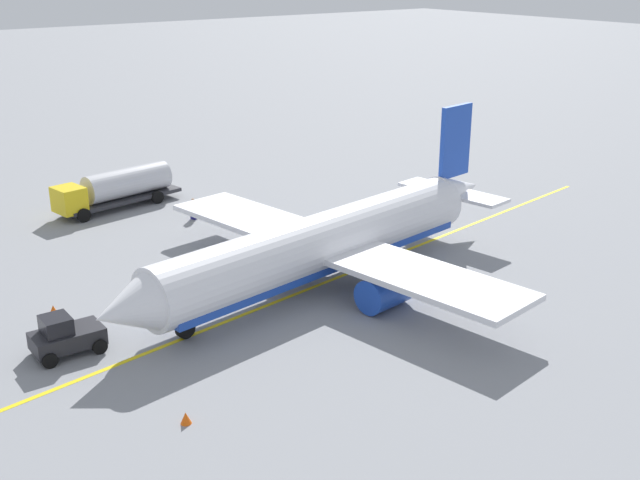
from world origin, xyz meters
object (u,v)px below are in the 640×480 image
at_px(safety_cone_wingtip, 53,310).
at_px(fuel_tanker, 117,188).
at_px(pushback_tug, 65,336).
at_px(airplane, 326,243).
at_px(safety_cone_nose, 186,418).
at_px(refueling_worker, 193,209).

bearing_deg(safety_cone_wingtip, fuel_tanker, -123.23).
xyz_separation_m(pushback_tug, safety_cone_wingtip, (-1.06, -5.18, -0.73)).
bearing_deg(airplane, safety_cone_nose, 31.99).
xyz_separation_m(safety_cone_nose, safety_cone_wingtip, (0.89, -14.77, -0.00)).
xyz_separation_m(fuel_tanker, safety_cone_nose, (10.31, 31.86, -1.45)).
bearing_deg(safety_cone_nose, safety_cone_wingtip, -86.55).
height_order(fuel_tanker, refueling_worker, fuel_tanker).
relative_size(airplane, fuel_tanker, 2.96).
distance_m(refueling_worker, safety_cone_wingtip, 18.36).
relative_size(airplane, refueling_worker, 19.06).
xyz_separation_m(fuel_tanker, refueling_worker, (-3.63, 6.29, -0.91)).
bearing_deg(safety_cone_nose, airplane, -148.01).
bearing_deg(pushback_tug, refueling_worker, -134.84).
relative_size(fuel_tanker, safety_cone_wingtip, 19.79).
bearing_deg(safety_cone_nose, refueling_worker, -118.60).
height_order(fuel_tanker, safety_cone_nose, fuel_tanker).
bearing_deg(safety_cone_nose, pushback_tug, -78.50).
xyz_separation_m(refueling_worker, safety_cone_wingtip, (14.83, 10.80, -0.54)).
relative_size(pushback_tug, safety_cone_wingtip, 6.51).
bearing_deg(refueling_worker, airplane, 92.36).
bearing_deg(airplane, pushback_tug, -1.58).
distance_m(airplane, refueling_worker, 16.55).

